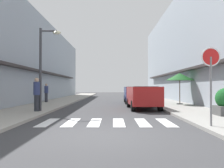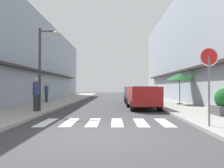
{
  "view_description": "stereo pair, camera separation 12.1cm",
  "coord_description": "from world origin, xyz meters",
  "px_view_note": "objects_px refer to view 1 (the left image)",
  "views": [
    {
      "loc": [
        0.25,
        -6.69,
        1.43
      ],
      "look_at": [
        0.15,
        12.55,
        1.69
      ],
      "focal_mm": 36.02,
      "sensor_mm": 36.0,
      "label": 1
    },
    {
      "loc": [
        0.37,
        -6.69,
        1.43
      ],
      "look_at": [
        0.15,
        12.55,
        1.69
      ],
      "focal_mm": 36.02,
      "sensor_mm": 36.0,
      "label": 2
    }
  ],
  "objects_px": {
    "cafe_umbrella": "(180,77)",
    "round_street_sign": "(211,66)",
    "pedestrian_walking_near": "(37,93)",
    "street_lamp": "(44,59)",
    "parked_car_mid": "(135,93)",
    "pedestrian_walking_far": "(46,92)",
    "parked_car_near": "(143,95)"
  },
  "relations": [
    {
      "from": "parked_car_near",
      "to": "parked_car_mid",
      "type": "xyz_separation_m",
      "value": [
        -0.0,
        5.53,
        0.0
      ]
    },
    {
      "from": "street_lamp",
      "to": "cafe_umbrella",
      "type": "height_order",
      "value": "street_lamp"
    },
    {
      "from": "street_lamp",
      "to": "pedestrian_walking_near",
      "type": "bearing_deg",
      "value": -151.54
    },
    {
      "from": "street_lamp",
      "to": "pedestrian_walking_near",
      "type": "height_order",
      "value": "street_lamp"
    },
    {
      "from": "parked_car_near",
      "to": "round_street_sign",
      "type": "xyz_separation_m",
      "value": [
        1.39,
        -6.88,
        1.24
      ]
    },
    {
      "from": "pedestrian_walking_far",
      "to": "pedestrian_walking_near",
      "type": "bearing_deg",
      "value": -107.94
    },
    {
      "from": "round_street_sign",
      "to": "pedestrian_walking_near",
      "type": "bearing_deg",
      "value": 148.56
    },
    {
      "from": "pedestrian_walking_near",
      "to": "pedestrian_walking_far",
      "type": "bearing_deg",
      "value": -9.52
    },
    {
      "from": "parked_car_mid",
      "to": "cafe_umbrella",
      "type": "distance_m",
      "value": 4.44
    },
    {
      "from": "round_street_sign",
      "to": "street_lamp",
      "type": "height_order",
      "value": "street_lamp"
    },
    {
      "from": "parked_car_near",
      "to": "pedestrian_walking_far",
      "type": "relative_size",
      "value": 2.51
    },
    {
      "from": "parked_car_near",
      "to": "round_street_sign",
      "type": "relative_size",
      "value": 1.52
    },
    {
      "from": "parked_car_near",
      "to": "pedestrian_walking_far",
      "type": "bearing_deg",
      "value": 146.32
    },
    {
      "from": "parked_car_mid",
      "to": "street_lamp",
      "type": "xyz_separation_m",
      "value": [
        -5.72,
        -7.66,
        2.05
      ]
    },
    {
      "from": "cafe_umbrella",
      "to": "pedestrian_walking_near",
      "type": "height_order",
      "value": "cafe_umbrella"
    },
    {
      "from": "pedestrian_walking_near",
      "to": "parked_car_near",
      "type": "bearing_deg",
      "value": -91.53
    },
    {
      "from": "round_street_sign",
      "to": "street_lamp",
      "type": "distance_m",
      "value": 8.59
    },
    {
      "from": "cafe_umbrella",
      "to": "round_street_sign",
      "type": "bearing_deg",
      "value": -100.6
    },
    {
      "from": "cafe_umbrella",
      "to": "pedestrian_walking_near",
      "type": "distance_m",
      "value": 10.61
    },
    {
      "from": "parked_car_near",
      "to": "street_lamp",
      "type": "xyz_separation_m",
      "value": [
        -5.72,
        -2.13,
        2.05
      ]
    },
    {
      "from": "parked_car_mid",
      "to": "pedestrian_walking_far",
      "type": "relative_size",
      "value": 2.56
    },
    {
      "from": "parked_car_mid",
      "to": "pedestrian_walking_near",
      "type": "height_order",
      "value": "pedestrian_walking_near"
    },
    {
      "from": "cafe_umbrella",
      "to": "pedestrian_walking_far",
      "type": "height_order",
      "value": "cafe_umbrella"
    },
    {
      "from": "street_lamp",
      "to": "pedestrian_walking_far",
      "type": "bearing_deg",
      "value": 105.81
    },
    {
      "from": "street_lamp",
      "to": "parked_car_near",
      "type": "bearing_deg",
      "value": 20.38
    },
    {
      "from": "parked_car_near",
      "to": "pedestrian_walking_near",
      "type": "relative_size",
      "value": 2.22
    },
    {
      "from": "street_lamp",
      "to": "cafe_umbrella",
      "type": "relative_size",
      "value": 1.92
    },
    {
      "from": "parked_car_mid",
      "to": "pedestrian_walking_near",
      "type": "relative_size",
      "value": 2.27
    },
    {
      "from": "parked_car_near",
      "to": "cafe_umbrella",
      "type": "height_order",
      "value": "cafe_umbrella"
    },
    {
      "from": "parked_car_near",
      "to": "street_lamp",
      "type": "distance_m",
      "value": 6.44
    },
    {
      "from": "round_street_sign",
      "to": "pedestrian_walking_far",
      "type": "height_order",
      "value": "round_street_sign"
    },
    {
      "from": "pedestrian_walking_near",
      "to": "cafe_umbrella",
      "type": "bearing_deg",
      "value": -83.83
    }
  ]
}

